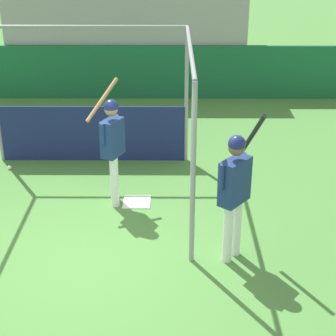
{
  "coord_description": "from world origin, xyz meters",
  "views": [
    {
      "loc": [
        1.11,
        -6.39,
        4.32
      ],
      "look_at": [
        1.07,
        0.86,
        0.98
      ],
      "focal_mm": 60.0,
      "sensor_mm": 36.0,
      "label": 1
    }
  ],
  "objects": [
    {
      "name": "baseball",
      "position": [
        -1.84,
        2.92,
        0.04
      ],
      "size": [
        0.07,
        0.07,
        0.07
      ],
      "color": "white",
      "rests_on": "ground"
    },
    {
      "name": "bleacher_section",
      "position": [
        0.0,
        8.5,
        1.3
      ],
      "size": [
        5.95,
        2.4,
        2.61
      ],
      "color": "#9E9E99",
      "rests_on": "ground"
    },
    {
      "name": "home_plate",
      "position": [
        0.56,
        1.65,
        0.01
      ],
      "size": [
        0.44,
        0.44,
        0.02
      ],
      "color": "white",
      "rests_on": "ground"
    },
    {
      "name": "player_waiting",
      "position": [
        1.94,
        0.08,
        1.08
      ],
      "size": [
        0.6,
        0.77,
        2.04
      ],
      "rotation": [
        0.0,
        0.0,
        0.89
      ],
      "color": "white",
      "rests_on": "ground"
    },
    {
      "name": "ground_plane",
      "position": [
        0.0,
        0.0,
        0.0
      ],
      "size": [
        60.0,
        60.0,
        0.0
      ],
      "primitive_type": "plane",
      "color": "#477F38"
    },
    {
      "name": "outfield_wall",
      "position": [
        0.0,
        7.24,
        0.66
      ],
      "size": [
        24.0,
        0.12,
        1.33
      ],
      "color": "#196038",
      "rests_on": "ground"
    },
    {
      "name": "player_batter",
      "position": [
        0.21,
        1.66,
        1.05
      ],
      "size": [
        0.6,
        0.91,
        1.91
      ],
      "rotation": [
        0.0,
        0.0,
        1.13
      ],
      "color": "white",
      "rests_on": "ground"
    },
    {
      "name": "batting_cage",
      "position": [
        -0.34,
        2.71,
        1.11
      ],
      "size": [
        3.54,
        3.43,
        2.53
      ],
      "color": "gray",
      "rests_on": "ground"
    }
  ]
}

